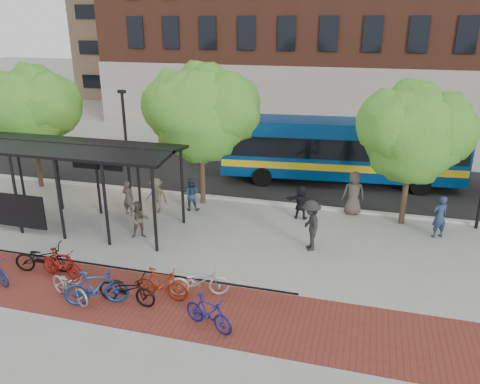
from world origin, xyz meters
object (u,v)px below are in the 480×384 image
(tree_a, at_px, (31,105))
(pedestrian_7, at_px, (440,217))
(pedestrian_5, at_px, (301,202))
(bike_11, at_px, (209,313))
(bike_7, at_px, (96,288))
(bus_shelter, at_px, (52,155))
(tree_c, at_px, (415,130))
(bus, at_px, (341,147))
(pedestrian_2, at_px, (191,194))
(pedestrian_3, at_px, (157,195))
(bike_10, at_px, (199,281))
(bike_8, at_px, (126,289))
(bike_6, at_px, (70,286))
(bike_4, at_px, (44,258))
(pedestrian_9, at_px, (311,225))
(bike_9, at_px, (161,284))
(tree_b, at_px, (203,109))
(pedestrian_6, at_px, (354,193))
(pedestrian_1, at_px, (128,198))
(pedestrian_8, at_px, (139,220))
(bike_5, at_px, (61,264))
(lamp_post_left, at_px, (126,140))

(tree_a, bearing_deg, pedestrian_7, -3.21)
(pedestrian_5, height_order, pedestrian_7, pedestrian_7)
(pedestrian_7, bearing_deg, bike_11, 19.79)
(bike_7, xyz_separation_m, bike_11, (3.67, -0.22, -0.08))
(bus_shelter, distance_m, tree_c, 14.77)
(bus_shelter, xyz_separation_m, bike_11, (8.56, -5.30, -2.50))
(bus, xyz_separation_m, pedestrian_2, (-6.19, -5.79, -1.15))
(pedestrian_3, bearing_deg, pedestrian_7, 11.99)
(bike_10, height_order, pedestrian_3, pedestrian_3)
(bike_8, height_order, pedestrian_3, pedestrian_3)
(pedestrian_5, bearing_deg, bike_6, 56.44)
(bus_shelter, xyz_separation_m, bike_10, (7.71, -3.78, -2.50))
(pedestrian_5, bearing_deg, bike_10, 74.75)
(bike_4, height_order, bike_8, bike_4)
(bus_shelter, xyz_separation_m, bus, (11.11, 8.59, -1.08))
(pedestrian_3, xyz_separation_m, pedestrian_9, (7.11, -1.78, 0.17))
(tree_a, relative_size, pedestrian_2, 4.04)
(bus, relative_size, bike_9, 7.23)
(bike_6, height_order, pedestrian_5, pedestrian_5)
(bike_8, distance_m, pedestrian_5, 8.97)
(tree_b, bearing_deg, pedestrian_6, 3.78)
(pedestrian_2, bearing_deg, bike_7, 79.50)
(bus, xyz_separation_m, pedestrian_1, (-8.67, -7.04, -1.12))
(bus_shelter, xyz_separation_m, tree_c, (14.22, 3.83, 1.06))
(pedestrian_1, distance_m, pedestrian_8, 2.55)
(tree_b, distance_m, tree_c, 9.00)
(bus_shelter, relative_size, bike_8, 5.50)
(bike_5, relative_size, bike_6, 0.92)
(lamp_post_left, height_order, bike_9, lamp_post_left)
(bike_5, xyz_separation_m, bike_6, (1.08, -1.12, -0.03))
(tree_c, relative_size, bike_8, 3.08)
(bike_4, bearing_deg, tree_a, 24.83)
(pedestrian_3, distance_m, pedestrian_8, 2.61)
(bus_shelter, relative_size, pedestrian_5, 6.93)
(tree_a, distance_m, bike_8, 13.38)
(tree_a, xyz_separation_m, bike_9, (10.44, -8.11, -3.72))
(bike_5, bearing_deg, bus, -26.67)
(bus_shelter, bearing_deg, pedestrian_2, 29.61)
(pedestrian_3, bearing_deg, pedestrian_1, -144.65)
(bus, bearing_deg, bus_shelter, -147.94)
(bus_shelter, distance_m, bike_8, 7.89)
(lamp_post_left, bearing_deg, pedestrian_1, -62.80)
(bike_8, height_order, bike_10, bike_8)
(bike_8, distance_m, pedestrian_7, 12.30)
(bike_11, relative_size, pedestrian_7, 0.95)
(lamp_post_left, height_order, pedestrian_3, lamp_post_left)
(bike_11, bearing_deg, pedestrian_7, -19.17)
(bike_5, relative_size, pedestrian_8, 1.11)
(bike_8, relative_size, pedestrian_5, 1.26)
(tree_a, xyz_separation_m, pedestrian_7, (19.22, -1.08, -3.36))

